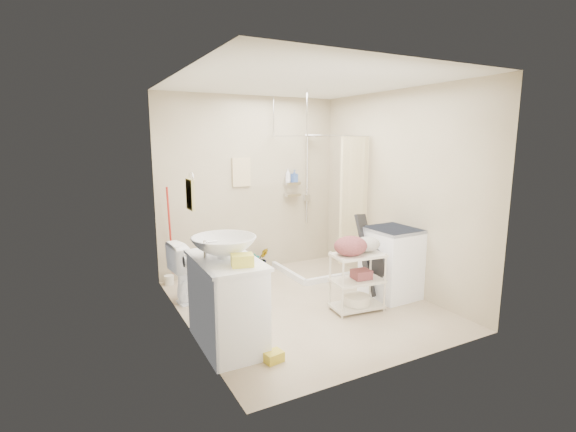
# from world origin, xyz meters

# --- Properties ---
(floor) EXTENTS (3.20, 3.20, 0.00)m
(floor) POSITION_xyz_m (0.00, 0.00, 0.00)
(floor) COLOR #BBAA8C
(floor) RESTS_ON ground
(ceiling) EXTENTS (2.80, 3.20, 0.04)m
(ceiling) POSITION_xyz_m (0.00, 0.00, 2.60)
(ceiling) COLOR silver
(ceiling) RESTS_ON ground
(wall_back) EXTENTS (2.80, 0.04, 2.60)m
(wall_back) POSITION_xyz_m (0.00, 1.60, 1.30)
(wall_back) COLOR #B8AC8E
(wall_back) RESTS_ON ground
(wall_front) EXTENTS (2.80, 0.04, 2.60)m
(wall_front) POSITION_xyz_m (0.00, -1.60, 1.30)
(wall_front) COLOR #B8AC8E
(wall_front) RESTS_ON ground
(wall_left) EXTENTS (0.04, 3.20, 2.60)m
(wall_left) POSITION_xyz_m (-1.40, 0.00, 1.30)
(wall_left) COLOR #B8AC8E
(wall_left) RESTS_ON ground
(wall_right) EXTENTS (0.04, 3.20, 2.60)m
(wall_right) POSITION_xyz_m (1.40, 0.00, 1.30)
(wall_right) COLOR #B8AC8E
(wall_right) RESTS_ON ground
(vanity) EXTENTS (0.57, 1.00, 0.87)m
(vanity) POSITION_xyz_m (-1.16, -0.53, 0.44)
(vanity) COLOR white
(vanity) RESTS_ON ground
(sink) EXTENTS (0.64, 0.64, 0.21)m
(sink) POSITION_xyz_m (-1.17, -0.52, 0.98)
(sink) COLOR white
(sink) RESTS_ON vanity
(counter_basket) EXTENTS (0.22, 0.19, 0.11)m
(counter_basket) POSITION_xyz_m (-1.11, -0.83, 0.92)
(counter_basket) COLOR #F8F250
(counter_basket) RESTS_ON vanity
(floor_basket) EXTENTS (0.27, 0.22, 0.13)m
(floor_basket) POSITION_xyz_m (-0.91, -1.03, 0.06)
(floor_basket) COLOR gold
(floor_basket) RESTS_ON ground
(toilet) EXTENTS (0.78, 0.49, 0.76)m
(toilet) POSITION_xyz_m (-1.04, 0.74, 0.38)
(toilet) COLOR white
(toilet) RESTS_ON ground
(mop) EXTENTS (0.16, 0.16, 1.36)m
(mop) POSITION_xyz_m (-1.29, 1.47, 0.68)
(mop) COLOR #AC2019
(mop) RESTS_ON ground
(potted_plant_a) EXTENTS (0.17, 0.13, 0.29)m
(potted_plant_a) POSITION_xyz_m (-0.03, 1.38, 0.15)
(potted_plant_a) COLOR brown
(potted_plant_a) RESTS_ON ground
(potted_plant_b) EXTENTS (0.21, 0.17, 0.35)m
(potted_plant_b) POSITION_xyz_m (0.12, 1.46, 0.18)
(potted_plant_b) COLOR brown
(potted_plant_b) RESTS_ON ground
(hanging_towel) EXTENTS (0.28, 0.03, 0.42)m
(hanging_towel) POSITION_xyz_m (-0.15, 1.58, 1.50)
(hanging_towel) COLOR beige
(hanging_towel) RESTS_ON wall_back
(towel_ring) EXTENTS (0.04, 0.22, 0.34)m
(towel_ring) POSITION_xyz_m (-1.38, -0.20, 1.47)
(towel_ring) COLOR beige
(towel_ring) RESTS_ON wall_left
(tp_holder) EXTENTS (0.08, 0.12, 0.14)m
(tp_holder) POSITION_xyz_m (-1.36, 0.05, 0.72)
(tp_holder) COLOR white
(tp_holder) RESTS_ON wall_left
(shower) EXTENTS (1.10, 1.10, 2.10)m
(shower) POSITION_xyz_m (0.85, 1.05, 1.05)
(shower) COLOR white
(shower) RESTS_ON ground
(shampoo_bottle_a) EXTENTS (0.08, 0.08, 0.21)m
(shampoo_bottle_a) POSITION_xyz_m (0.60, 1.53, 1.42)
(shampoo_bottle_a) COLOR silver
(shampoo_bottle_a) RESTS_ON shower
(shampoo_bottle_b) EXTENTS (0.10, 0.10, 0.19)m
(shampoo_bottle_b) POSITION_xyz_m (0.71, 1.54, 1.41)
(shampoo_bottle_b) COLOR #375599
(shampoo_bottle_b) RESTS_ON shower
(washing_machine) EXTENTS (0.62, 0.64, 0.88)m
(washing_machine) POSITION_xyz_m (1.14, -0.27, 0.44)
(washing_machine) COLOR white
(washing_machine) RESTS_ON ground
(laundry_rack) EXTENTS (0.63, 0.41, 0.82)m
(laundry_rack) POSITION_xyz_m (0.47, -0.44, 0.41)
(laundry_rack) COLOR beige
(laundry_rack) RESTS_ON ground
(ironing_board) EXTENTS (0.31, 0.23, 1.08)m
(ironing_board) POSITION_xyz_m (0.88, -0.11, 0.54)
(ironing_board) COLOR black
(ironing_board) RESTS_ON ground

